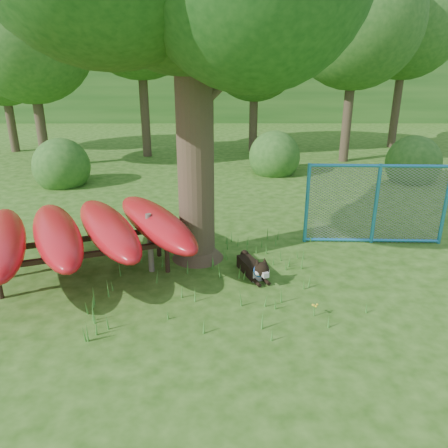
{
  "coord_description": "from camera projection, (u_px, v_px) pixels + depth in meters",
  "views": [
    {
      "loc": [
        0.18,
        -6.24,
        3.81
      ],
      "look_at": [
        0.2,
        1.2,
        1.0
      ],
      "focal_mm": 35.0,
      "sensor_mm": 36.0,
      "label": 1
    }
  ],
  "objects": [
    {
      "name": "ground",
      "position": [
        212.0,
        306.0,
        7.19
      ],
      "size": [
        80.0,
        80.0,
        0.0
      ],
      "primitive_type": "plane",
      "color": "#224C0F",
      "rests_on": "ground"
    },
    {
      "name": "wooden_post",
      "position": [
        150.0,
        242.0,
        8.18
      ],
      "size": [
        0.32,
        0.12,
        1.16
      ],
      "rotation": [
        0.0,
        0.0,
        -0.14
      ],
      "color": "brown",
      "rests_on": "ground"
    },
    {
      "name": "kayak_rack",
      "position": [
        83.0,
        231.0,
        7.93
      ],
      "size": [
        4.71,
        4.23,
        1.16
      ],
      "rotation": [
        0.0,
        0.0,
        0.34
      ],
      "color": "black",
      "rests_on": "ground"
    },
    {
      "name": "husky_dog",
      "position": [
        254.0,
        268.0,
        8.11
      ],
      "size": [
        0.59,
        1.11,
        0.51
      ],
      "rotation": [
        0.0,
        0.0,
        0.37
      ],
      "color": "black",
      "rests_on": "ground"
    },
    {
      "name": "fence_section",
      "position": [
        376.0,
        204.0,
        9.4
      ],
      "size": [
        3.04,
        0.19,
        2.96
      ],
      "rotation": [
        0.0,
        0.0,
        -0.04
      ],
      "color": "#2883BD",
      "rests_on": "ground"
    },
    {
      "name": "wildflower_clump",
      "position": [
        315.0,
        306.0,
        6.86
      ],
      "size": [
        0.1,
        0.1,
        0.22
      ],
      "rotation": [
        0.0,
        0.0,
        -0.21
      ],
      "color": "#41862C",
      "rests_on": "ground"
    },
    {
      "name": "bg_tree_a",
      "position": [
        28.0,
        39.0,
        14.94
      ],
      "size": [
        4.4,
        4.4,
        6.7
      ],
      "color": "#3A2D1F",
      "rests_on": "ground"
    },
    {
      "name": "bg_tree_b",
      "position": [
        138.0,
        9.0,
        16.42
      ],
      "size": [
        5.2,
        5.2,
        8.22
      ],
      "color": "#3A2D1F",
      "rests_on": "ground"
    },
    {
      "name": "bg_tree_c",
      "position": [
        255.0,
        52.0,
        17.9
      ],
      "size": [
        4.0,
        4.0,
        6.12
      ],
      "color": "#3A2D1F",
      "rests_on": "ground"
    },
    {
      "name": "bg_tree_d",
      "position": [
        357.0,
        22.0,
        15.69
      ],
      "size": [
        4.8,
        4.8,
        7.5
      ],
      "color": "#3A2D1F",
      "rests_on": "ground"
    },
    {
      "name": "bg_tree_e",
      "position": [
        407.0,
        24.0,
        18.46
      ],
      "size": [
        4.6,
        4.6,
        7.55
      ],
      "color": "#3A2D1F",
      "rests_on": "ground"
    },
    {
      "name": "bg_tree_f",
      "position": [
        1.0,
        62.0,
        18.01
      ],
      "size": [
        3.6,
        3.6,
        5.55
      ],
      "color": "#3A2D1F",
      "rests_on": "ground"
    },
    {
      "name": "shrub_left",
      "position": [
        64.0,
        185.0,
        14.19
      ],
      "size": [
        1.8,
        1.8,
        1.8
      ],
      "primitive_type": "sphere",
      "color": "#26561B",
      "rests_on": "ground"
    },
    {
      "name": "shrub_right",
      "position": [
        410.0,
        180.0,
        14.69
      ],
      "size": [
        1.8,
        1.8,
        1.8
      ],
      "primitive_type": "sphere",
      "color": "#26561B",
      "rests_on": "ground"
    },
    {
      "name": "shrub_mid",
      "position": [
        274.0,
        173.0,
        15.61
      ],
      "size": [
        1.8,
        1.8,
        1.8
      ],
      "primitive_type": "sphere",
      "color": "#26561B",
      "rests_on": "ground"
    },
    {
      "name": "wooded_hillside",
      "position": [
        220.0,
        71.0,
        32.32
      ],
      "size": [
        80.0,
        12.0,
        6.0
      ],
      "primitive_type": "cube",
      "color": "#26561B",
      "rests_on": "ground"
    }
  ]
}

